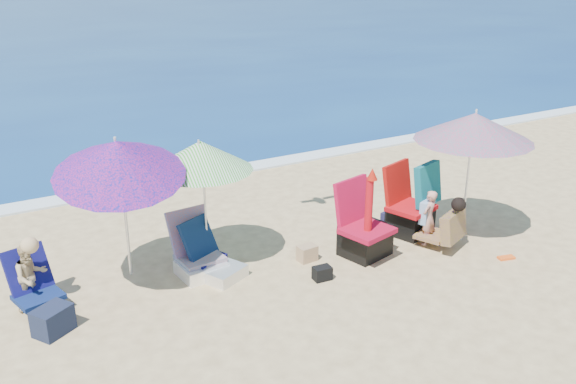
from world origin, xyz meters
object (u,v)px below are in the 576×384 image
umbrella_striped (201,156)px  camp_chair_right (412,209)px  furled_umbrella (369,213)px  person_left (31,276)px  umbrella_blue (118,158)px  umbrella_turquoise (474,127)px  camp_chair_left (364,234)px  person_center (439,221)px  chair_navy (213,261)px  chair_rainbow (198,257)px

umbrella_striped → camp_chair_right: umbrella_striped is taller
furled_umbrella → person_left: size_ratio=1.50×
umbrella_blue → umbrella_turquoise: bearing=-10.7°
umbrella_striped → person_left: size_ratio=1.94×
umbrella_turquoise → camp_chair_left: size_ratio=1.88×
person_center → camp_chair_left: bearing=162.8°
camp_chair_left → camp_chair_right: camp_chair_right is taller
umbrella_striped → umbrella_blue: 1.13m
chair_navy → chair_rainbow: bearing=129.5°
umbrella_blue → camp_chair_right: size_ratio=1.87×
furled_umbrella → chair_rainbow: size_ratio=1.72×
chair_rainbow → camp_chair_right: 3.32m
umbrella_striped → furled_umbrella: size_ratio=1.30×
umbrella_blue → chair_navy: bearing=-6.6°
chair_navy → furled_umbrella: bearing=-21.6°
umbrella_turquoise → furled_umbrella: size_ratio=1.49×
umbrella_striped → person_center: size_ratio=2.13×
umbrella_striped → camp_chair_right: size_ratio=1.57×
person_left → umbrella_turquoise: bearing=-10.5°
furled_umbrella → umbrella_turquoise: bearing=-0.4°
person_center → furled_umbrella: bearing=175.3°
umbrella_striped → person_left: umbrella_striped is taller
umbrella_striped → chair_rainbow: (-0.16, -0.12, -1.37)m
chair_navy → camp_chair_right: bearing=-5.7°
umbrella_blue → furled_umbrella: (3.04, -0.90, -1.00)m
chair_rainbow → person_left: (-2.06, 0.15, 0.21)m
person_left → chair_navy: bearing=-8.1°
person_center → camp_chair_right: bearing=93.1°
chair_navy → camp_chair_right: (3.14, -0.32, 0.23)m
furled_umbrella → camp_chair_right: 1.31m
umbrella_turquoise → camp_chair_left: (-1.69, 0.26, -1.38)m
camp_chair_right → person_left: camp_chair_right is taller
umbrella_blue → person_center: 4.57m
chair_navy → chair_rainbow: 0.22m
furled_umbrella → person_left: 4.32m
chair_rainbow → person_center: (3.31, -1.04, 0.20)m
umbrella_striped → chair_navy: (-0.02, -0.29, -1.39)m
furled_umbrella → chair_rainbow: bearing=155.8°
umbrella_striped → camp_chair_right: 3.38m
umbrella_turquoise → chair_navy: 4.13m
person_center → umbrella_striped: bearing=159.7°
umbrella_blue → camp_chair_right: bearing=-6.0°
umbrella_blue → chair_navy: size_ratio=2.25×
umbrella_blue → camp_chair_left: umbrella_blue is taller
person_center → chair_navy: bearing=164.6°
umbrella_turquoise → person_left: size_ratio=2.23×
camp_chair_right → person_left: bearing=173.3°
umbrella_blue → camp_chair_left: size_ratio=1.94×
umbrella_turquoise → chair_navy: bearing=168.1°
umbrella_striped → person_center: (3.15, -1.17, -1.17)m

